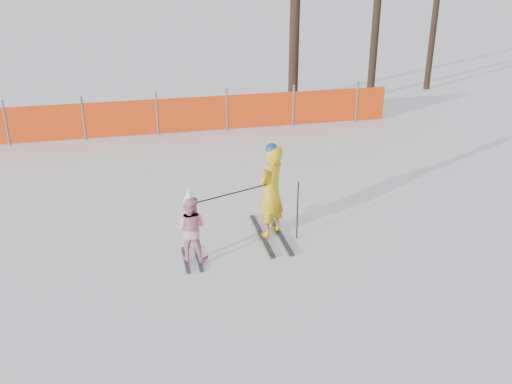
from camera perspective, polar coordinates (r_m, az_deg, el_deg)
ground at (r=10.07m, az=0.64°, el=-6.34°), size 120.00×120.00×0.00m
adult at (r=10.33m, az=1.52°, el=0.09°), size 0.75×1.69×1.82m
child at (r=9.68m, az=-6.57°, el=-3.59°), size 0.69×0.88×1.36m
ski_poles at (r=10.08m, az=0.61°, el=-0.93°), size 1.90×0.52×1.13m
safety_fence at (r=16.44m, az=-11.95°, el=7.29°), size 14.91×0.06×1.25m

